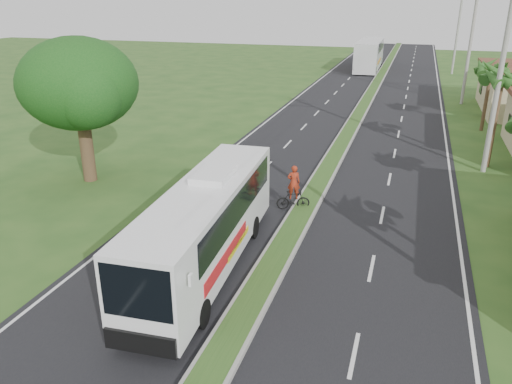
% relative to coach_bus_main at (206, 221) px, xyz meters
% --- Properties ---
extents(ground, '(180.00, 180.00, 0.00)m').
position_rel_coach_bus_main_xyz_m(ground, '(2.26, -3.27, -1.89)').
color(ground, '#274C1B').
rests_on(ground, ground).
extents(road_asphalt, '(14.00, 160.00, 0.02)m').
position_rel_coach_bus_main_xyz_m(road_asphalt, '(2.26, 16.73, -1.88)').
color(road_asphalt, black).
rests_on(road_asphalt, ground).
extents(median_strip, '(1.20, 160.00, 0.18)m').
position_rel_coach_bus_main_xyz_m(median_strip, '(2.26, 16.73, -1.78)').
color(median_strip, gray).
rests_on(median_strip, ground).
extents(lane_edge_left, '(0.12, 160.00, 0.01)m').
position_rel_coach_bus_main_xyz_m(lane_edge_left, '(-4.44, 16.73, -1.89)').
color(lane_edge_left, silver).
rests_on(lane_edge_left, ground).
extents(lane_edge_right, '(0.12, 160.00, 0.01)m').
position_rel_coach_bus_main_xyz_m(lane_edge_right, '(8.96, 16.73, -1.89)').
color(lane_edge_right, silver).
rests_on(lane_edge_right, ground).
extents(palm_verge_c, '(2.40, 2.40, 5.85)m').
position_rel_coach_bus_main_xyz_m(palm_verge_c, '(11.06, 15.73, 3.24)').
color(palm_verge_c, '#473321').
rests_on(palm_verge_c, ground).
extents(palm_verge_d, '(2.40, 2.40, 5.25)m').
position_rel_coach_bus_main_xyz_m(palm_verge_d, '(11.56, 24.73, 2.66)').
color(palm_verge_d, '#473321').
rests_on(palm_verge_d, ground).
extents(shade_tree, '(6.30, 6.00, 7.54)m').
position_rel_coach_bus_main_xyz_m(shade_tree, '(-9.85, 6.75, 3.14)').
color(shade_tree, '#473321').
rests_on(shade_tree, ground).
extents(utility_pole_b, '(3.20, 0.28, 12.00)m').
position_rel_coach_bus_main_xyz_m(utility_pole_b, '(10.74, 14.73, 4.37)').
color(utility_pole_b, gray).
rests_on(utility_pole_b, ground).
extents(utility_pole_c, '(1.60, 0.28, 11.00)m').
position_rel_coach_bus_main_xyz_m(utility_pole_c, '(10.76, 34.73, 3.79)').
color(utility_pole_c, gray).
rests_on(utility_pole_c, ground).
extents(utility_pole_d, '(1.60, 0.28, 10.50)m').
position_rel_coach_bus_main_xyz_m(utility_pole_d, '(10.76, 54.73, 3.53)').
color(utility_pole_d, gray).
rests_on(utility_pole_d, ground).
extents(coach_bus_main, '(2.84, 10.72, 3.43)m').
position_rel_coach_bus_main_xyz_m(coach_bus_main, '(0.00, 0.00, 0.00)').
color(coach_bus_main, white).
rests_on(coach_bus_main, ground).
extents(coach_bus_far, '(3.05, 13.13, 3.81)m').
position_rel_coach_bus_main_xyz_m(coach_bus_far, '(0.13, 55.75, 0.28)').
color(coach_bus_far, silver).
rests_on(coach_bus_far, ground).
extents(motorcyclist, '(1.61, 0.91, 2.17)m').
position_rel_coach_bus_main_xyz_m(motorcyclist, '(1.71, 6.15, -1.09)').
color(motorcyclist, black).
rests_on(motorcyclist, ground).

